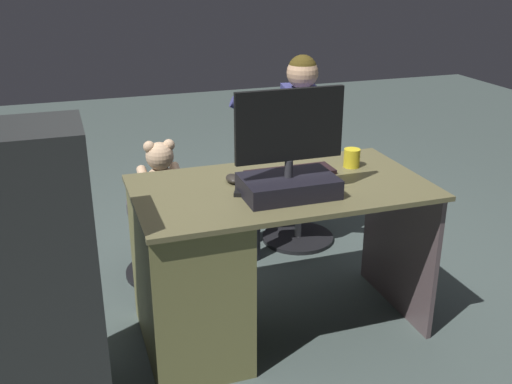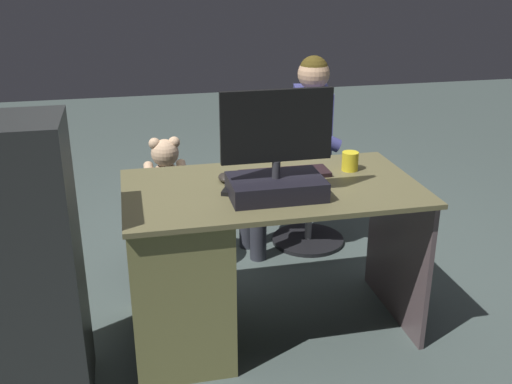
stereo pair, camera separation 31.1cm
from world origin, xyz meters
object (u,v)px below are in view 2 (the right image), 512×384
at_px(monitor, 276,168).
at_px(office_chair_teddy, 169,226).
at_px(visitor_chair, 309,203).
at_px(computer_mouse, 225,178).
at_px(teddy_bear, 166,169).
at_px(cup, 350,161).
at_px(desk, 197,263).
at_px(tv_remote, 230,188).
at_px(keyboard, 285,173).
at_px(person, 298,140).

relative_size(monitor, office_chair_teddy, 1.01).
xyz_separation_m(office_chair_teddy, visitor_chair, (-0.88, -0.16, -0.00)).
xyz_separation_m(computer_mouse, teddy_bear, (0.23, -0.62, -0.16)).
relative_size(cup, visitor_chair, 0.20).
bearing_deg(desk, office_chair_teddy, -83.89).
xyz_separation_m(tv_remote, teddy_bear, (0.23, -0.73, -0.15)).
relative_size(keyboard, computer_mouse, 4.38).
height_order(keyboard, visitor_chair, keyboard).
xyz_separation_m(teddy_bear, visitor_chair, (-0.88, -0.15, -0.34)).
xyz_separation_m(keyboard, teddy_bear, (0.52, -0.60, -0.15)).
bearing_deg(visitor_chair, cup, 86.69).
distance_m(keyboard, office_chair_teddy, 0.92).
height_order(tv_remote, visitor_chair, tv_remote).
xyz_separation_m(cup, visitor_chair, (-0.04, -0.75, -0.52)).
height_order(cup, teddy_bear, cup).
distance_m(desk, tv_remote, 0.39).
bearing_deg(tv_remote, person, -98.66).
xyz_separation_m(computer_mouse, office_chair_teddy, (0.23, -0.61, -0.49)).
bearing_deg(teddy_bear, monitor, 116.15).
xyz_separation_m(cup, office_chair_teddy, (0.84, -0.58, -0.52)).
bearing_deg(computer_mouse, person, -127.11).
relative_size(tv_remote, teddy_bear, 0.44).
distance_m(keyboard, tv_remote, 0.31).
xyz_separation_m(monitor, cup, (-0.43, -0.25, -0.08)).
xyz_separation_m(visitor_chair, person, (0.09, 0.02, 0.42)).
relative_size(desk, office_chair_teddy, 2.85).
bearing_deg(teddy_bear, tv_remote, 107.61).
bearing_deg(desk, teddy_bear, -83.99).
bearing_deg(tv_remote, monitor, 173.57).
relative_size(desk, keyboard, 3.16).
xyz_separation_m(tv_remote, person, (-0.57, -0.87, -0.07)).
relative_size(computer_mouse, person, 0.08).
distance_m(monitor, tv_remote, 0.24).
relative_size(office_chair_teddy, person, 0.39).
xyz_separation_m(computer_mouse, visitor_chair, (-0.66, -0.77, -0.50)).
distance_m(computer_mouse, cup, 0.61).
bearing_deg(tv_remote, keyboard, -130.66).
distance_m(office_chair_teddy, person, 0.91).
bearing_deg(office_chair_teddy, person, -169.61).
height_order(computer_mouse, teddy_bear, teddy_bear).
height_order(keyboard, tv_remote, keyboard).
xyz_separation_m(office_chair_teddy, person, (-0.80, -0.15, 0.42)).
distance_m(tv_remote, person, 1.04).
xyz_separation_m(desk, office_chair_teddy, (0.08, -0.71, -0.12)).
height_order(desk, tv_remote, tv_remote).
bearing_deg(keyboard, teddy_bear, -49.29).
height_order(computer_mouse, office_chair_teddy, computer_mouse).
relative_size(keyboard, person, 0.36).
distance_m(computer_mouse, office_chair_teddy, 0.82).
relative_size(tv_remote, visitor_chair, 0.33).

